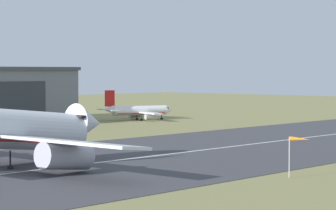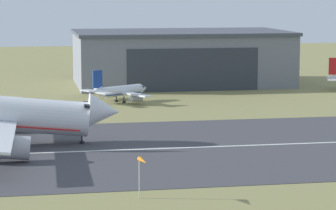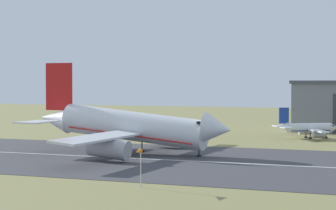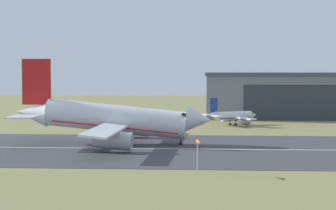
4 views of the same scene
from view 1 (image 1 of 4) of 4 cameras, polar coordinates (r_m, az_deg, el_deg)
runway_strip at (r=120.09m, az=-4.95°, el=-4.14°), size 364.89×53.74×0.06m
runway_centreline at (r=120.08m, az=-4.95°, el=-4.12°), size 328.41×0.70×0.01m
airplane_parked_centre at (r=222.57m, az=-2.10°, el=-0.42°), size 22.16×21.40×8.48m
windsock_pole at (r=103.24m, az=9.36°, el=-2.56°), size 1.03×2.82×5.39m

